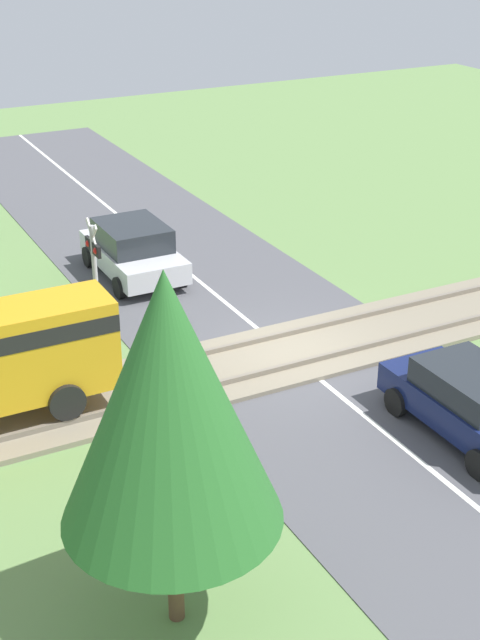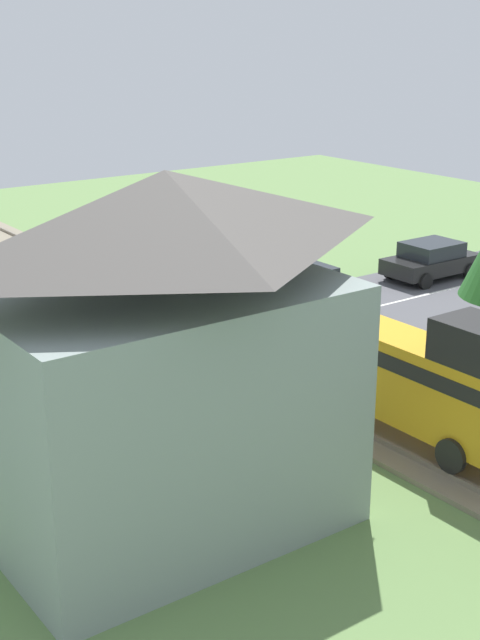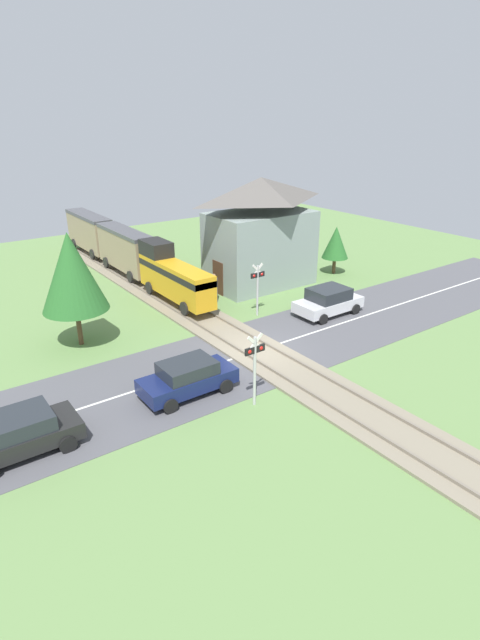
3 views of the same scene
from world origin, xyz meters
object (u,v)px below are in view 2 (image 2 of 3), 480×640
at_px(crossing_signal_east_approach, 201,338).
at_px(pedestrian_by_station, 310,417).
at_px(car_behind_queue, 431,260).
at_px(crossing_signal_west_approach, 224,248).
at_px(station_building, 170,365).
at_px(car_near_crossing, 301,287).
at_px(car_far_side, 40,383).

bearing_deg(crossing_signal_east_approach, pedestrian_by_station, 103.21).
bearing_deg(car_behind_queue, crossing_signal_east_approach, 20.17).
bearing_deg(crossing_signal_west_approach, station_building, 51.33).
distance_m(station_building, pedestrian_by_station, 5.07).
bearing_deg(crossing_signal_west_approach, crossing_signal_east_approach, 51.67).
distance_m(car_near_crossing, car_far_side, 11.14).
height_order(car_behind_queue, station_building, station_building).
bearing_deg(car_near_crossing, pedestrian_by_station, 51.34).
bearing_deg(car_near_crossing, car_far_side, 14.99).
relative_size(car_far_side, car_behind_queue, 1.04).
distance_m(car_near_crossing, pedestrian_by_station, 10.67).
bearing_deg(car_far_side, car_behind_queue, -170.47).
relative_size(car_far_side, crossing_signal_east_approach, 1.30).
bearing_deg(station_building, car_behind_queue, -151.64).
xyz_separation_m(crossing_signal_east_approach, pedestrian_by_station, (-0.76, 3.26, -1.14)).
height_order(car_near_crossing, crossing_signal_east_approach, crossing_signal_east_approach).
height_order(car_far_side, pedestrian_by_station, pedestrian_by_station).
xyz_separation_m(car_near_crossing, station_building, (10.92, 9.35, 2.60)).
height_order(station_building, pedestrian_by_station, station_building).
height_order(car_near_crossing, car_behind_queue, car_behind_queue).
bearing_deg(crossing_signal_east_approach, station_building, 50.75).
relative_size(car_behind_queue, station_building, 0.53).
relative_size(car_near_crossing, station_building, 0.55).
bearing_deg(station_building, car_near_crossing, -139.43).
xyz_separation_m(crossing_signal_east_approach, station_building, (3.49, 4.27, 1.43)).
relative_size(station_building, pedestrian_by_station, 4.05).
xyz_separation_m(car_far_side, car_behind_queue, (-17.16, -2.88, -0.04)).
xyz_separation_m(crossing_signal_west_approach, pedestrian_by_station, (4.99, 10.53, -1.14)).
height_order(car_near_crossing, crossing_signal_west_approach, crossing_signal_west_approach).
xyz_separation_m(car_far_side, crossing_signal_east_approach, (-3.33, 2.20, 1.13)).
relative_size(crossing_signal_west_approach, pedestrian_by_station, 1.72).
relative_size(crossing_signal_west_approach, station_building, 0.43).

